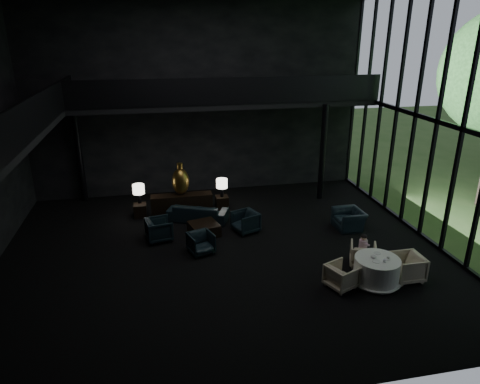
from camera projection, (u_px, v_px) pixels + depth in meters
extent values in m
cube|color=black|center=(224.00, 253.00, 13.75)|extent=(14.00, 12.00, 0.02)
cube|color=black|center=(199.00, 100.00, 17.85)|extent=(14.00, 0.04, 8.00)
cube|color=black|center=(283.00, 210.00, 6.84)|extent=(14.00, 0.04, 8.00)
cube|color=black|center=(227.00, 103.00, 17.12)|extent=(12.00, 2.00, 0.25)
cube|color=black|center=(34.00, 116.00, 11.20)|extent=(0.06, 12.00, 1.00)
cube|color=black|center=(232.00, 91.00, 15.99)|extent=(12.00, 0.06, 1.00)
cylinder|color=black|center=(79.00, 155.00, 17.35)|extent=(0.24, 0.24, 4.00)
cylinder|color=black|center=(323.00, 153.00, 17.61)|extent=(0.24, 0.24, 4.00)
cube|color=black|center=(182.00, 204.00, 16.71)|extent=(2.36, 0.54, 0.75)
ellipsoid|color=olive|center=(181.00, 181.00, 16.48)|extent=(0.67, 0.67, 1.03)
cylinder|color=olive|center=(180.00, 166.00, 16.26)|extent=(0.23, 0.23, 0.21)
cube|color=black|center=(140.00, 210.00, 16.38)|extent=(0.47, 0.47, 0.51)
cylinder|color=black|center=(139.00, 198.00, 16.35)|extent=(0.13, 0.13, 0.39)
cylinder|color=white|center=(139.00, 189.00, 16.22)|extent=(0.44, 0.44, 0.35)
cube|color=black|center=(222.00, 203.00, 17.11)|extent=(0.49, 0.49, 0.54)
cylinder|color=black|center=(222.00, 192.00, 16.91)|extent=(0.13, 0.13, 0.39)
cylinder|color=white|center=(222.00, 183.00, 16.78)|extent=(0.44, 0.44, 0.35)
imported|color=black|center=(198.00, 209.00, 15.98)|extent=(2.44, 1.55, 0.92)
imported|color=black|center=(159.00, 228.00, 14.47)|extent=(0.98, 1.02, 0.91)
imported|color=black|center=(245.00, 220.00, 15.09)|extent=(1.04, 1.07, 0.87)
imported|color=black|center=(201.00, 242.00, 13.65)|extent=(0.89, 0.86, 0.74)
imported|color=black|center=(349.00, 216.00, 15.34)|extent=(0.72, 1.08, 0.92)
cube|color=black|center=(204.00, 229.00, 14.95)|extent=(1.15, 1.15, 0.42)
cylinder|color=white|center=(376.00, 270.00, 12.04)|extent=(1.26, 1.26, 0.75)
cone|color=white|center=(375.00, 280.00, 12.15)|extent=(1.43, 1.43, 0.10)
imported|color=beige|center=(363.00, 254.00, 12.95)|extent=(0.95, 0.92, 0.75)
imported|color=beige|center=(407.00, 265.00, 12.15)|extent=(0.84, 0.89, 0.92)
imported|color=beige|center=(342.00, 275.00, 11.80)|extent=(0.91, 0.93, 0.75)
cylinder|color=#CD97B0|center=(363.00, 245.00, 12.91)|extent=(0.25, 0.25, 0.36)
sphere|color=#D8A884|center=(364.00, 237.00, 12.81)|extent=(0.18, 0.18, 0.18)
ellipsoid|color=black|center=(364.00, 236.00, 12.80)|extent=(0.19, 0.19, 0.13)
cylinder|color=white|center=(376.00, 261.00, 11.76)|extent=(0.29, 0.29, 0.01)
cylinder|color=white|center=(377.00, 253.00, 12.19)|extent=(0.24, 0.24, 0.01)
cylinder|color=white|center=(387.00, 259.00, 11.86)|extent=(0.21, 0.21, 0.01)
cylinder|color=white|center=(388.00, 257.00, 11.90)|extent=(0.11, 0.11, 0.06)
ellipsoid|color=white|center=(373.00, 257.00, 11.94)|extent=(0.16, 0.16, 0.08)
cylinder|color=#99999E|center=(384.00, 261.00, 11.71)|extent=(0.08, 0.08, 0.08)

